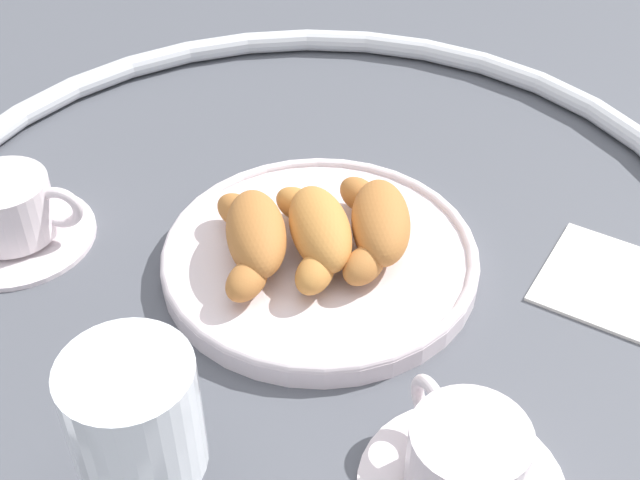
% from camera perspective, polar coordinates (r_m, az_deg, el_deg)
% --- Properties ---
extents(ground_plane, '(2.20, 2.20, 0.00)m').
position_cam_1_polar(ground_plane, '(0.74, -0.59, -0.52)').
color(ground_plane, '#4C4F56').
extents(table_chrome_rim, '(0.73, 0.73, 0.02)m').
position_cam_1_polar(table_chrome_rim, '(0.73, -0.60, 0.20)').
color(table_chrome_rim, silver).
rests_on(table_chrome_rim, ground_plane).
extents(pastry_plate, '(0.26, 0.26, 0.02)m').
position_cam_1_polar(pastry_plate, '(0.71, 0.00, -1.14)').
color(pastry_plate, silver).
rests_on(pastry_plate, ground_plane).
extents(croissant_large, '(0.12, 0.11, 0.04)m').
position_cam_1_polar(croissant_large, '(0.70, 3.78, 1.11)').
color(croissant_large, '#AD6B33').
rests_on(croissant_large, pastry_plate).
extents(croissant_small, '(0.13, 0.10, 0.04)m').
position_cam_1_polar(croissant_small, '(0.69, -0.26, 0.63)').
color(croissant_small, '#BC7A38').
rests_on(croissant_small, pastry_plate).
extents(croissant_extra, '(0.12, 0.10, 0.04)m').
position_cam_1_polar(croissant_extra, '(0.69, -4.38, 0.19)').
color(croissant_extra, '#AD6B33').
rests_on(croissant_extra, pastry_plate).
extents(coffee_cup_near, '(0.14, 0.14, 0.06)m').
position_cam_1_polar(coffee_cup_near, '(0.56, 9.58, -14.52)').
color(coffee_cup_near, silver).
rests_on(coffee_cup_near, ground_plane).
extents(coffee_cup_far, '(0.14, 0.14, 0.06)m').
position_cam_1_polar(coffee_cup_far, '(0.77, -19.77, 1.57)').
color(coffee_cup_far, silver).
rests_on(coffee_cup_far, ground_plane).
extents(juice_glass_left, '(0.08, 0.08, 0.14)m').
position_cam_1_polar(juice_glass_left, '(0.50, -12.10, -11.98)').
color(juice_glass_left, white).
rests_on(juice_glass_left, ground_plane).
extents(folded_napkin, '(0.15, 0.15, 0.01)m').
position_cam_1_polar(folded_napkin, '(0.74, 18.84, -2.63)').
color(folded_napkin, silver).
rests_on(folded_napkin, ground_plane).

